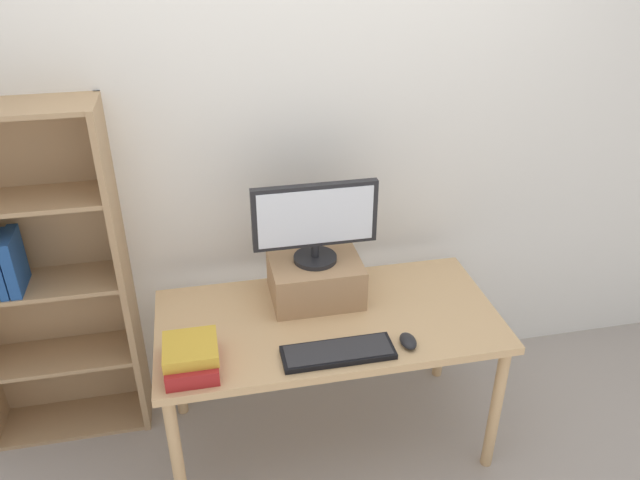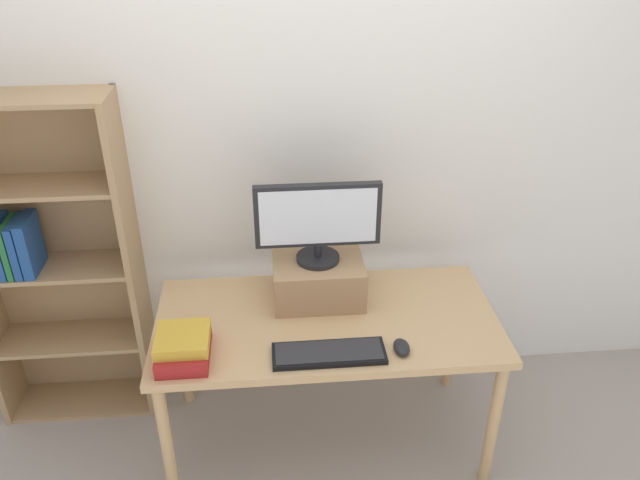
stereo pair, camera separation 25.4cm
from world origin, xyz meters
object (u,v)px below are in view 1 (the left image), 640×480
(riser_box, at_px, (315,278))
(desk, at_px, (328,331))
(computer_monitor, at_px, (315,220))
(computer_mouse, at_px, (408,341))
(bookshelf_unit, at_px, (35,279))
(keyboard, at_px, (338,352))
(book_stack, at_px, (191,356))

(riser_box, bearing_deg, desk, -82.73)
(riser_box, distance_m, computer_monitor, 0.29)
(computer_mouse, bearing_deg, desk, 138.21)
(bookshelf_unit, xyz_separation_m, riser_box, (1.20, -0.20, -0.03))
(keyboard, relative_size, computer_mouse, 4.26)
(desk, height_order, riser_box, riser_box)
(riser_box, distance_m, keyboard, 0.43)
(computer_monitor, bearing_deg, desk, -82.67)
(computer_monitor, height_order, book_stack, computer_monitor)
(desk, bearing_deg, keyboard, -93.65)
(keyboard, height_order, computer_mouse, computer_mouse)
(book_stack, bearing_deg, computer_monitor, 33.88)
(desk, xyz_separation_m, bookshelf_unit, (-1.22, 0.37, 0.19))
(bookshelf_unit, xyz_separation_m, computer_mouse, (1.49, -0.62, -0.10))
(computer_monitor, bearing_deg, keyboard, -89.18)
(computer_monitor, distance_m, keyboard, 0.56)
(bookshelf_unit, bearing_deg, keyboard, -27.22)
(desk, bearing_deg, computer_monitor, 97.33)
(desk, distance_m, keyboard, 0.26)
(desk, height_order, book_stack, book_stack)
(riser_box, height_order, keyboard, riser_box)
(bookshelf_unit, distance_m, book_stack, 0.87)
(riser_box, bearing_deg, book_stack, -146.01)
(computer_mouse, bearing_deg, riser_box, 125.38)
(riser_box, bearing_deg, bookshelf_unit, 170.48)
(desk, xyz_separation_m, computer_mouse, (0.27, -0.24, 0.09))
(bookshelf_unit, relative_size, computer_mouse, 15.30)
(computer_monitor, relative_size, keyboard, 1.20)
(bookshelf_unit, bearing_deg, computer_mouse, -22.41)
(desk, bearing_deg, book_stack, -160.61)
(keyboard, distance_m, book_stack, 0.56)
(bookshelf_unit, bearing_deg, riser_box, -9.52)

